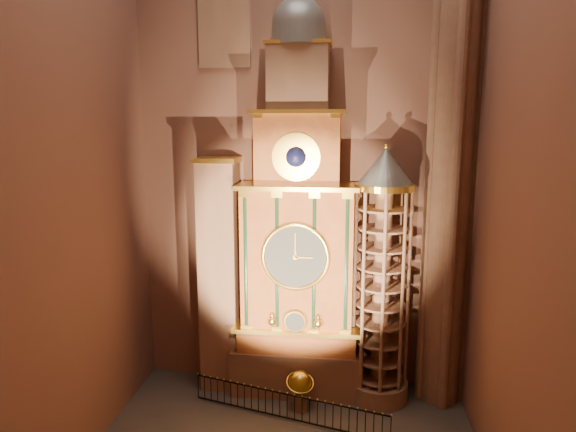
# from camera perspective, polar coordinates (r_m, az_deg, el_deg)

# --- Properties ---
(wall_back) EXTENTS (22.00, 0.00, 22.00)m
(wall_back) POSITION_cam_1_polar(r_m,az_deg,el_deg) (22.03, 1.42, 8.71)
(wall_back) COLOR brown
(wall_back) RESTS_ON floor
(wall_left) EXTENTS (0.00, 22.00, 22.00)m
(wall_left) POSITION_cam_1_polar(r_m,az_deg,el_deg) (18.34, -23.07, 7.59)
(wall_left) COLOR brown
(wall_left) RESTS_ON floor
(wall_right) EXTENTS (0.00, 22.00, 22.00)m
(wall_right) POSITION_cam_1_polar(r_m,az_deg,el_deg) (16.67, 24.19, 7.32)
(wall_right) COLOR brown
(wall_right) RESTS_ON floor
(astronomical_clock) EXTENTS (5.60, 2.41, 16.70)m
(astronomical_clock) POSITION_cam_1_polar(r_m,az_deg,el_deg) (21.56, 1.11, -2.93)
(astronomical_clock) COLOR #8C634C
(astronomical_clock) RESTS_ON floor
(portrait_tower) EXTENTS (1.80, 1.60, 10.20)m
(portrait_tower) POSITION_cam_1_polar(r_m,az_deg,el_deg) (22.55, -7.58, -6.44)
(portrait_tower) COLOR #8C634C
(portrait_tower) RESTS_ON floor
(stair_turret) EXTENTS (2.50, 2.50, 10.80)m
(stair_turret) POSITION_cam_1_polar(r_m,az_deg,el_deg) (21.62, 10.36, -6.93)
(stair_turret) COLOR #8C634C
(stair_turret) RESTS_ON floor
(gothic_pier) EXTENTS (2.04, 2.04, 22.00)m
(gothic_pier) POSITION_cam_1_polar(r_m,az_deg,el_deg) (21.31, 17.88, 8.17)
(gothic_pier) COLOR #8C634C
(gothic_pier) RESTS_ON floor
(stained_glass_window) EXTENTS (2.20, 0.14, 5.20)m
(stained_glass_window) POSITION_cam_1_polar(r_m,az_deg,el_deg) (23.00, -7.16, 22.50)
(stained_glass_window) COLOR navy
(stained_glass_window) RESTS_ON wall_back
(celestial_globe) EXTENTS (1.43, 1.39, 1.67)m
(celestial_globe) POSITION_cam_1_polar(r_m,az_deg,el_deg) (22.06, 1.34, -18.45)
(celestial_globe) COLOR #8C634C
(celestial_globe) RESTS_ON floor
(iron_railing) EXTENTS (7.90, 2.25, 1.08)m
(iron_railing) POSITION_cam_1_polar(r_m,az_deg,el_deg) (21.58, -0.10, -20.41)
(iron_railing) COLOR black
(iron_railing) RESTS_ON floor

